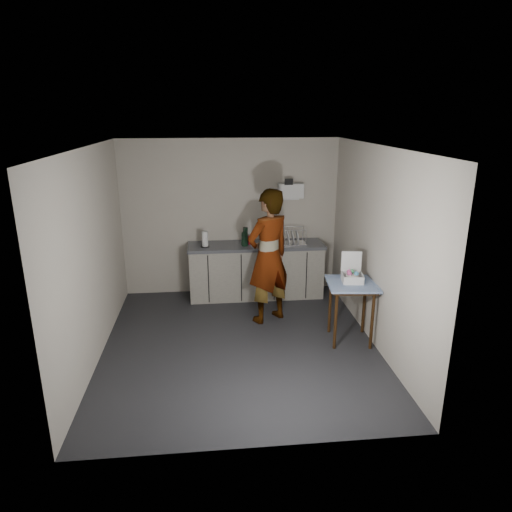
{
  "coord_description": "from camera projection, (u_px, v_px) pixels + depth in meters",
  "views": [
    {
      "loc": [
        -0.35,
        -5.5,
        2.98
      ],
      "look_at": [
        0.27,
        0.45,
        1.1
      ],
      "focal_mm": 32.0,
      "sensor_mm": 36.0,
      "label": 1
    }
  ],
  "objects": [
    {
      "name": "dish_rack",
      "position": [
        293.0,
        240.0,
        7.52
      ],
      "size": [
        0.39,
        0.29,
        0.27
      ],
      "color": "white",
      "rests_on": "kitchen_counter"
    },
    {
      "name": "soda_can",
      "position": [
        249.0,
        240.0,
        7.51
      ],
      "size": [
        0.07,
        0.07,
        0.13
      ],
      "primitive_type": "cylinder",
      "color": "red",
      "rests_on": "kitchen_counter"
    },
    {
      "name": "soap_bottle",
      "position": [
        245.0,
        237.0,
        7.38
      ],
      "size": [
        0.12,
        0.12,
        0.31
      ],
      "primitive_type": "imported",
      "rotation": [
        0.0,
        0.0,
        -0.03
      ],
      "color": "black",
      "rests_on": "kitchen_counter"
    },
    {
      "name": "ground",
      "position": [
        240.0,
        344.0,
        6.15
      ],
      "size": [
        4.0,
        4.0,
        0.0
      ],
      "primitive_type": "plane",
      "color": "#242529",
      "rests_on": "ground"
    },
    {
      "name": "bakery_box",
      "position": [
        352.0,
        275.0,
        6.05
      ],
      "size": [
        0.31,
        0.31,
        0.38
      ],
      "rotation": [
        0.0,
        0.0,
        -0.14
      ],
      "color": "white",
      "rests_on": "side_table"
    },
    {
      "name": "standing_man",
      "position": [
        268.0,
        257.0,
        6.59
      ],
      "size": [
        0.87,
        0.79,
        1.99
      ],
      "primitive_type": "imported",
      "rotation": [
        0.0,
        0.0,
        3.69
      ],
      "color": "#B2A593",
      "rests_on": "ground"
    },
    {
      "name": "wall_back",
      "position": [
        231.0,
        218.0,
        7.64
      ],
      "size": [
        3.6,
        0.02,
        2.6
      ],
      "primitive_type": "cube",
      "color": "beige",
      "rests_on": "ground"
    },
    {
      "name": "wall_shelf",
      "position": [
        291.0,
        191.0,
        7.54
      ],
      "size": [
        0.42,
        0.18,
        0.37
      ],
      "color": "white",
      "rests_on": "ground"
    },
    {
      "name": "dark_bottle",
      "position": [
        245.0,
        235.0,
        7.55
      ],
      "size": [
        0.08,
        0.08,
        0.27
      ],
      "primitive_type": "cylinder",
      "color": "black",
      "rests_on": "kitchen_counter"
    },
    {
      "name": "wall_right",
      "position": [
        376.0,
        248.0,
        5.93
      ],
      "size": [
        0.02,
        4.0,
        2.6
      ],
      "primitive_type": "cube",
      "color": "beige",
      "rests_on": "ground"
    },
    {
      "name": "kitchen_counter",
      "position": [
        256.0,
        272.0,
        7.67
      ],
      "size": [
        2.24,
        0.62,
        0.91
      ],
      "color": "black",
      "rests_on": "ground"
    },
    {
      "name": "side_table",
      "position": [
        352.0,
        290.0,
        6.05
      ],
      "size": [
        0.71,
        0.71,
        0.84
      ],
      "rotation": [
        0.0,
        0.0,
        -0.11
      ],
      "color": "#38210C",
      "rests_on": "ground"
    },
    {
      "name": "wall_left",
      "position": [
        93.0,
        257.0,
        5.58
      ],
      "size": [
        0.02,
        4.0,
        2.6
      ],
      "primitive_type": "cube",
      "color": "beige",
      "rests_on": "ground"
    },
    {
      "name": "paper_towel",
      "position": [
        205.0,
        240.0,
        7.34
      ],
      "size": [
        0.14,
        0.14,
        0.25
      ],
      "color": "black",
      "rests_on": "kitchen_counter"
    },
    {
      "name": "ceiling",
      "position": [
        237.0,
        147.0,
        5.37
      ],
      "size": [
        3.6,
        4.0,
        0.01
      ],
      "primitive_type": "cube",
      "color": "silver",
      "rests_on": "wall_back"
    }
  ]
}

